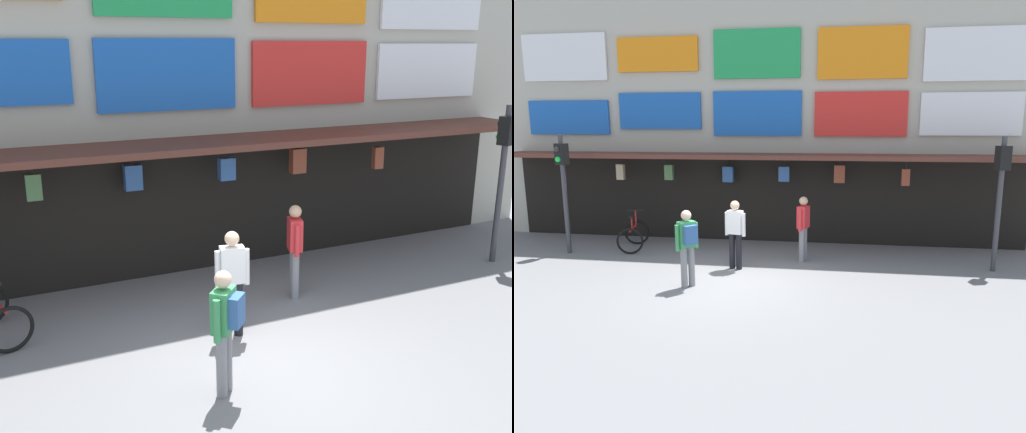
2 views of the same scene
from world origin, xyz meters
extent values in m
plane|color=slate|center=(0.00, 0.00, 0.00)|extent=(80.00, 80.00, 0.00)
cube|color=#B2AD9E|center=(0.00, 4.60, 4.00)|extent=(18.00, 1.20, 8.00)
cube|color=#592D23|center=(0.00, 3.30, 2.60)|extent=(15.30, 1.40, 0.12)
cube|color=blue|center=(0.00, 3.95, 3.79)|extent=(2.59, 0.08, 1.27)
cube|color=red|center=(2.95, 3.95, 3.76)|extent=(2.57, 0.08, 1.24)
cube|color=white|center=(5.90, 3.95, 3.75)|extent=(2.66, 0.08, 1.15)
cylinder|color=black|center=(-2.51, 3.35, 2.43)|extent=(0.02, 0.02, 0.22)
cube|color=#477042|center=(-2.51, 3.35, 2.10)|extent=(0.24, 0.15, 0.43)
cylinder|color=black|center=(-0.81, 3.65, 2.41)|extent=(0.02, 0.02, 0.27)
cube|color=#2D5693|center=(-0.81, 3.65, 2.05)|extent=(0.31, 0.18, 0.45)
cylinder|color=black|center=(0.87, 3.37, 2.43)|extent=(0.02, 0.02, 0.23)
cube|color=#2D5693|center=(0.87, 3.37, 2.10)|extent=(0.30, 0.18, 0.41)
cylinder|color=black|center=(2.42, 3.45, 2.45)|extent=(0.02, 0.02, 0.18)
cube|color=brown|center=(2.42, 3.45, 2.12)|extent=(0.30, 0.18, 0.48)
cylinder|color=black|center=(4.18, 3.25, 2.42)|extent=(0.02, 0.02, 0.24)
cube|color=brown|center=(4.18, 3.25, 2.07)|extent=(0.21, 0.13, 0.45)
cube|color=black|center=(0.00, 3.98, 1.25)|extent=(15.30, 0.04, 2.50)
cylinder|color=#38383D|center=(6.13, 1.79, 1.60)|extent=(0.12, 0.12, 3.20)
cube|color=black|center=(6.13, 1.79, 2.70)|extent=(0.34, 0.31, 0.56)
sphere|color=black|center=(6.10, 1.92, 2.83)|extent=(0.15, 0.15, 0.15)
sphere|color=#19DB3D|center=(6.10, 1.92, 2.57)|extent=(0.15, 0.15, 0.15)
torus|color=black|center=(-3.15, 1.91, 0.36)|extent=(0.71, 0.24, 0.72)
cylinder|color=black|center=(-0.11, 1.05, 0.44)|extent=(0.14, 0.14, 0.88)
cylinder|color=black|center=(0.07, 1.01, 0.44)|extent=(0.14, 0.14, 0.88)
cube|color=white|center=(-0.02, 1.03, 1.16)|extent=(0.40, 0.29, 0.56)
sphere|color=beige|center=(-0.02, 1.03, 1.57)|extent=(0.22, 0.22, 0.22)
cylinder|color=white|center=(-0.24, 1.07, 1.11)|extent=(0.09, 0.09, 0.56)
cylinder|color=white|center=(0.20, 0.98, 1.11)|extent=(0.09, 0.09, 0.56)
cylinder|color=gray|center=(-0.81, -0.47, 0.44)|extent=(0.14, 0.14, 0.88)
cylinder|color=gray|center=(-0.68, -0.34, 0.44)|extent=(0.14, 0.14, 0.88)
cube|color=#388E51|center=(-0.74, -0.40, 1.16)|extent=(0.41, 0.41, 0.56)
sphere|color=beige|center=(-0.74, -0.40, 1.57)|extent=(0.22, 0.22, 0.22)
cylinder|color=#388E51|center=(-0.90, -0.56, 1.11)|extent=(0.09, 0.09, 0.56)
cylinder|color=#388E51|center=(-0.59, -0.24, 1.11)|extent=(0.09, 0.09, 0.56)
cube|color=#2D5693|center=(-0.63, -0.51, 1.18)|extent=(0.31, 0.31, 0.40)
cylinder|color=gray|center=(1.57, 2.03, 0.44)|extent=(0.14, 0.14, 0.88)
cylinder|color=gray|center=(1.52, 1.85, 0.44)|extent=(0.14, 0.14, 0.88)
cube|color=red|center=(1.55, 1.94, 1.16)|extent=(0.32, 0.41, 0.56)
sphere|color=tan|center=(1.55, 1.94, 1.57)|extent=(0.22, 0.22, 0.22)
cylinder|color=red|center=(1.61, 2.15, 1.11)|extent=(0.09, 0.09, 0.56)
cylinder|color=red|center=(1.48, 1.73, 1.11)|extent=(0.09, 0.09, 0.56)
camera|label=1|loc=(-3.31, -6.82, 4.35)|focal=42.58mm
camera|label=2|loc=(2.46, -9.67, 3.38)|focal=32.74mm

